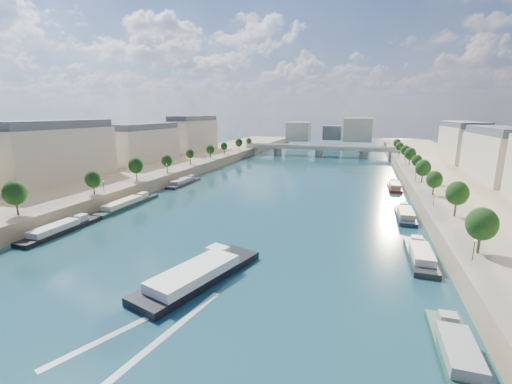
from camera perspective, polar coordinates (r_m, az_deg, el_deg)
The scene contains 16 objects.
ground at distance 131.47m, azimuth 2.95°, elevation -1.00°, with size 700.00×700.00×0.00m, color #0D383B.
quay_left at distance 164.03m, azimuth -22.18°, elevation 1.77°, with size 44.00×520.00×5.00m, color #9E8460.
quay_right at distance 133.14m, azimuth 34.54°, elevation -2.05°, with size 44.00×520.00×5.00m, color #9E8460.
pave_left at distance 154.50m, azimuth -17.96°, elevation 2.42°, with size 14.00×520.00×0.10m, color gray.
pave_right at distance 128.85m, azimuth 28.32°, elevation -0.56°, with size 14.00×520.00×0.10m, color gray.
trees_left at distance 154.12m, azimuth -17.06°, elevation 4.50°, with size 4.80×268.80×8.26m.
trees_right at distance 137.16m, azimuth 27.01°, elevation 2.65°, with size 4.80×268.80×8.26m.
lamps_left at distance 143.46m, azimuth -18.85°, elevation 2.68°, with size 0.36×200.36×4.28m.
lamps_right at distance 132.35m, azimuth 26.16°, elevation 1.21°, with size 0.36×200.36×4.28m.
buildings_left at distance 179.60m, azimuth -23.36°, elevation 7.08°, with size 16.00×226.00×23.20m.
skyline at distance 344.63m, azimuth 12.92°, elevation 9.89°, with size 79.00×42.00×22.00m.
bridge at distance 261.96m, azimuth 10.51°, elevation 6.99°, with size 112.00×12.00×8.15m.
tour_barge at distance 69.61m, azimuth -9.48°, elevation -13.40°, with size 16.43×30.34×3.96m.
wake at distance 57.97m, azimuth -17.35°, elevation -21.01°, with size 15.01×25.82×0.04m.
moored_barges_left at distance 107.92m, azimuth -29.67°, elevation -5.45°, with size 5.00×156.55×3.60m.
moored_barges_right at distance 87.24m, azimuth 25.57°, elevation -9.16°, with size 5.00×166.83×3.60m.
Camera 1 is at (31.88, -23.48, 31.97)m, focal length 24.00 mm.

